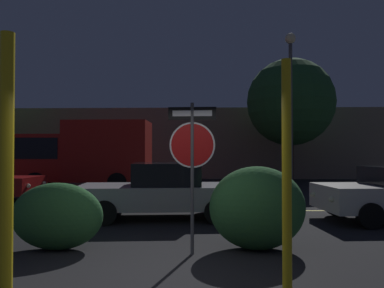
# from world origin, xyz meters

# --- Properties ---
(ground_plane) EXTENTS (260.00, 260.00, 0.00)m
(ground_plane) POSITION_xyz_m (0.00, 0.00, 0.00)
(ground_plane) COLOR black
(road_center_stripe) EXTENTS (39.78, 0.12, 0.01)m
(road_center_stripe) POSITION_xyz_m (0.00, 6.32, 0.00)
(road_center_stripe) COLOR gold
(road_center_stripe) RESTS_ON ground_plane
(stop_sign) EXTENTS (0.83, 0.07, 2.60)m
(stop_sign) POSITION_xyz_m (0.50, 1.48, 1.82)
(stop_sign) COLOR #4C4C51
(stop_sign) RESTS_ON ground_plane
(yellow_pole_left) EXTENTS (0.17, 0.17, 3.20)m
(yellow_pole_left) POSITION_xyz_m (-1.68, -0.51, 1.60)
(yellow_pole_left) COLOR yellow
(yellow_pole_left) RESTS_ON ground_plane
(yellow_pole_right) EXTENTS (0.12, 0.12, 2.90)m
(yellow_pole_right) POSITION_xyz_m (1.71, -0.32, 1.45)
(yellow_pole_right) COLOR yellow
(yellow_pole_right) RESTS_ON ground_plane
(hedge_bush_1) EXTENTS (1.65, 0.81, 1.20)m
(hedge_bush_1) POSITION_xyz_m (-1.93, 1.70, 0.60)
(hedge_bush_1) COLOR #2D6633
(hedge_bush_1) RESTS_ON ground_plane
(hedge_bush_2) EXTENTS (1.72, 1.13, 1.49)m
(hedge_bush_2) POSITION_xyz_m (1.65, 1.82, 0.75)
(hedge_bush_2) COLOR #2D6633
(hedge_bush_2) RESTS_ON ground_plane
(passing_car_2) EXTENTS (4.53, 2.25, 1.46)m
(passing_car_2) POSITION_xyz_m (-0.38, 4.91, 0.72)
(passing_car_2) COLOR #9E9EA3
(passing_car_2) RESTS_ON ground_plane
(delivery_truck) EXTENTS (6.11, 2.41, 3.18)m
(delivery_truck) POSITION_xyz_m (-4.92, 12.44, 1.69)
(delivery_truck) COLOR maroon
(delivery_truck) RESTS_ON ground_plane
(street_lamp) EXTENTS (0.48, 0.48, 7.08)m
(street_lamp) POSITION_xyz_m (4.61, 11.83, 4.69)
(street_lamp) COLOR #4C4C51
(street_lamp) RESTS_ON ground_plane
(tree_0) EXTENTS (4.91, 4.91, 7.01)m
(tree_0) POSITION_xyz_m (5.62, 16.23, 4.55)
(tree_0) COLOR #422D1E
(tree_0) RESTS_ON ground_plane
(building_backdrop) EXTENTS (27.53, 4.10, 4.64)m
(building_backdrop) POSITION_xyz_m (-1.18, 21.36, 2.32)
(building_backdrop) COLOR #7A6B5B
(building_backdrop) RESTS_ON ground_plane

